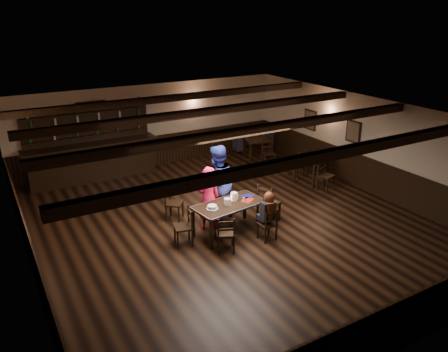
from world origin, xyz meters
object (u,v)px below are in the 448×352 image
bar_counter (92,156)px  dining_table (229,207)px  cake (212,207)px  chair_near_right (269,223)px  woman_pink (208,198)px  man_blue (217,183)px  chair_near_left (226,232)px

bar_counter → dining_table: bearing=-70.2°
cake → bar_counter: bar_counter is taller
dining_table → chair_near_right: chair_near_right is taller
cake → woman_pink: bearing=71.4°
chair_near_right → bar_counter: 6.38m
man_blue → bar_counter: bar_counter is taller
chair_near_left → bar_counter: size_ratio=0.21×
cake → bar_counter: (-1.37, 5.18, -0.06)m
chair_near_right → woman_pink: bearing=125.3°
chair_near_right → bar_counter: bar_counter is taller
dining_table → chair_near_left: (-0.50, -0.70, -0.19)m
woman_pink → cake: 0.56m
bar_counter → man_blue: bearing=-65.9°
chair_near_right → woman_pink: (-0.88, 1.24, 0.33)m
woman_pink → man_blue: (0.40, 0.30, 0.18)m
chair_near_left → man_blue: bearing=67.7°
chair_near_left → dining_table: bearing=54.6°
dining_table → bar_counter: 5.45m
chair_near_right → man_blue: 1.69m
chair_near_left → man_blue: 1.66m
chair_near_right → bar_counter: size_ratio=0.19×
chair_near_left → bar_counter: 5.99m
chair_near_left → chair_near_right: bearing=-3.4°
man_blue → cake: bearing=31.9°
woman_pink → bar_counter: (-1.55, 4.65, -0.05)m
bar_counter → chair_near_right: bearing=-67.6°
dining_table → woman_pink: size_ratio=1.13×
man_blue → cake: 1.02m
chair_near_left → bar_counter: bearing=103.0°
woman_pink → bar_counter: size_ratio=0.39×
dining_table → woman_pink: bearing=121.7°
man_blue → bar_counter: size_ratio=0.48×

